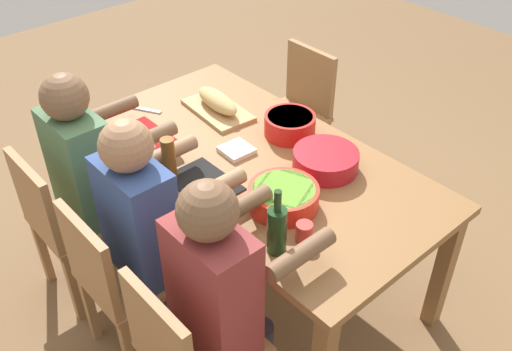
{
  "coord_description": "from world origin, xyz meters",
  "views": [
    {
      "loc": [
        1.63,
        -1.45,
        2.28
      ],
      "look_at": [
        0.0,
        0.0,
        0.63
      ],
      "focal_mm": 39.76,
      "sensor_mm": 36.0,
      "label": 1
    }
  ],
  "objects_px": {
    "bread_loaf": "(217,101)",
    "napkin_stack": "(237,150)",
    "diner_near_right": "(222,288)",
    "beer_bottle": "(169,161)",
    "dining_table": "(256,171)",
    "cup_near_right": "(304,232)",
    "diner_near_center": "(148,220)",
    "chair_far_left": "(298,108)",
    "chair_near_left": "(63,219)",
    "serving_bowl_greens": "(326,159)",
    "wine_glass": "(146,141)",
    "serving_bowl_salad": "(283,196)",
    "diner_near_left": "(90,168)",
    "wine_bottle": "(277,229)",
    "serving_bowl_pasta": "(290,124)",
    "chair_near_center": "(117,277)",
    "cutting_board": "(218,110)"
  },
  "relations": [
    {
      "from": "chair_near_center",
      "to": "beer_bottle",
      "type": "xyz_separation_m",
      "value": [
        -0.11,
        0.39,
        0.37
      ]
    },
    {
      "from": "diner_near_center",
      "to": "wine_bottle",
      "type": "distance_m",
      "value": 0.6
    },
    {
      "from": "dining_table",
      "to": "diner_near_right",
      "type": "bearing_deg",
      "value": -50.74
    },
    {
      "from": "cutting_board",
      "to": "beer_bottle",
      "type": "xyz_separation_m",
      "value": [
        0.33,
        -0.53,
        0.1
      ]
    },
    {
      "from": "chair_near_center",
      "to": "serving_bowl_greens",
      "type": "relative_size",
      "value": 2.84
    },
    {
      "from": "serving_bowl_salad",
      "to": "cutting_board",
      "type": "distance_m",
      "value": 0.84
    },
    {
      "from": "diner_near_left",
      "to": "wine_bottle",
      "type": "relative_size",
      "value": 4.14
    },
    {
      "from": "diner_near_right",
      "to": "bread_loaf",
      "type": "bearing_deg",
      "value": 142.11
    },
    {
      "from": "diner_near_left",
      "to": "cutting_board",
      "type": "height_order",
      "value": "diner_near_left"
    },
    {
      "from": "wine_bottle",
      "to": "bread_loaf",
      "type": "bearing_deg",
      "value": 153.45
    },
    {
      "from": "bread_loaf",
      "to": "wine_bottle",
      "type": "xyz_separation_m",
      "value": [
        0.96,
        -0.48,
        0.04
      ]
    },
    {
      "from": "wine_glass",
      "to": "cup_near_right",
      "type": "xyz_separation_m",
      "value": [
        0.85,
        0.16,
        -0.08
      ]
    },
    {
      "from": "chair_near_left",
      "to": "diner_near_left",
      "type": "relative_size",
      "value": 0.71
    },
    {
      "from": "diner_near_right",
      "to": "chair_near_left",
      "type": "bearing_deg",
      "value": -169.55
    },
    {
      "from": "dining_table",
      "to": "beer_bottle",
      "type": "distance_m",
      "value": 0.46
    },
    {
      "from": "serving_bowl_salad",
      "to": "wine_glass",
      "type": "xyz_separation_m",
      "value": [
        -0.65,
        -0.24,
        0.06
      ]
    },
    {
      "from": "serving_bowl_salad",
      "to": "napkin_stack",
      "type": "height_order",
      "value": "serving_bowl_salad"
    },
    {
      "from": "diner_near_left",
      "to": "bread_loaf",
      "type": "height_order",
      "value": "diner_near_left"
    },
    {
      "from": "chair_near_left",
      "to": "cup_near_right",
      "type": "xyz_separation_m",
      "value": [
        1.05,
        0.56,
        0.3
      ]
    },
    {
      "from": "serving_bowl_greens",
      "to": "wine_glass",
      "type": "height_order",
      "value": "wine_glass"
    },
    {
      "from": "napkin_stack",
      "to": "diner_near_right",
      "type": "bearing_deg",
      "value": -43.87
    },
    {
      "from": "chair_near_left",
      "to": "chair_near_center",
      "type": "height_order",
      "value": "same"
    },
    {
      "from": "serving_bowl_greens",
      "to": "cup_near_right",
      "type": "relative_size",
      "value": 3.7
    },
    {
      "from": "serving_bowl_salad",
      "to": "chair_near_center",
      "type": "bearing_deg",
      "value": -118.25
    },
    {
      "from": "dining_table",
      "to": "serving_bowl_pasta",
      "type": "bearing_deg",
      "value": 97.89
    },
    {
      "from": "diner_near_center",
      "to": "napkin_stack",
      "type": "xyz_separation_m",
      "value": [
        -0.09,
        0.56,
        0.05
      ]
    },
    {
      "from": "diner_near_right",
      "to": "chair_near_left",
      "type": "xyz_separation_m",
      "value": [
        -1.0,
        -0.18,
        -0.21
      ]
    },
    {
      "from": "diner_near_center",
      "to": "cup_near_right",
      "type": "relative_size",
      "value": 14.8
    },
    {
      "from": "bread_loaf",
      "to": "napkin_stack",
      "type": "height_order",
      "value": "bread_loaf"
    },
    {
      "from": "diner_near_right",
      "to": "beer_bottle",
      "type": "xyz_separation_m",
      "value": [
        -0.61,
        0.2,
        0.15
      ]
    },
    {
      "from": "diner_near_right",
      "to": "serving_bowl_greens",
      "type": "distance_m",
      "value": 0.82
    },
    {
      "from": "serving_bowl_salad",
      "to": "wine_glass",
      "type": "height_order",
      "value": "wine_glass"
    },
    {
      "from": "diner_near_left",
      "to": "wine_glass",
      "type": "bearing_deg",
      "value": 47.54
    },
    {
      "from": "bread_loaf",
      "to": "wine_glass",
      "type": "bearing_deg",
      "value": -74.79
    },
    {
      "from": "chair_near_left",
      "to": "chair_far_left",
      "type": "bearing_deg",
      "value": 90.0
    },
    {
      "from": "cup_near_right",
      "to": "napkin_stack",
      "type": "distance_m",
      "value": 0.67
    },
    {
      "from": "cutting_board",
      "to": "napkin_stack",
      "type": "bearing_deg",
      "value": -25.44
    },
    {
      "from": "bread_loaf",
      "to": "diner_near_right",
      "type": "bearing_deg",
      "value": -37.89
    },
    {
      "from": "bread_loaf",
      "to": "cup_near_right",
      "type": "bearing_deg",
      "value": -20.01
    },
    {
      "from": "beer_bottle",
      "to": "cup_near_right",
      "type": "bearing_deg",
      "value": 14.35
    },
    {
      "from": "diner_near_right",
      "to": "cup_near_right",
      "type": "distance_m",
      "value": 0.38
    },
    {
      "from": "dining_table",
      "to": "serving_bowl_greens",
      "type": "relative_size",
      "value": 6.04
    },
    {
      "from": "cup_near_right",
      "to": "wine_bottle",
      "type": "bearing_deg",
      "value": -103.79
    },
    {
      "from": "cutting_board",
      "to": "wine_glass",
      "type": "distance_m",
      "value": 0.55
    },
    {
      "from": "chair_far_left",
      "to": "diner_near_right",
      "type": "relative_size",
      "value": 0.71
    },
    {
      "from": "chair_far_left",
      "to": "chair_near_left",
      "type": "distance_m",
      "value": 1.58
    },
    {
      "from": "chair_near_center",
      "to": "dining_table",
      "type": "bearing_deg",
      "value": 90.0
    },
    {
      "from": "serving_bowl_salad",
      "to": "diner_near_left",
      "type": "bearing_deg",
      "value": -151.53
    },
    {
      "from": "diner_near_right",
      "to": "chair_near_left",
      "type": "height_order",
      "value": "diner_near_right"
    },
    {
      "from": "cutting_board",
      "to": "diner_near_right",
      "type": "bearing_deg",
      "value": -37.89
    }
  ]
}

